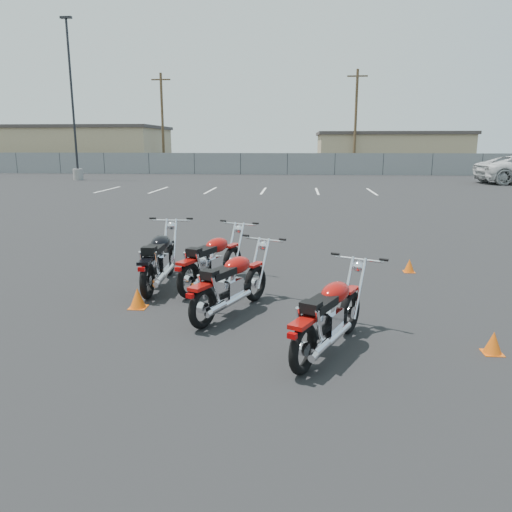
# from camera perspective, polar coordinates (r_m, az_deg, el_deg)

# --- Properties ---
(ground) EXTENTS (120.00, 120.00, 0.00)m
(ground) POSITION_cam_1_polar(r_m,az_deg,el_deg) (8.49, -1.69, -5.15)
(ground) COLOR black
(ground) RESTS_ON ground
(motorcycle_front_red) EXTENTS (1.27, 2.19, 1.09)m
(motorcycle_front_red) POSITION_cam_1_polar(r_m,az_deg,el_deg) (9.20, -5.04, -0.57)
(motorcycle_front_red) COLOR black
(motorcycle_front_red) RESTS_ON ground
(motorcycle_second_black) EXTENTS (0.90, 2.32, 1.13)m
(motorcycle_second_black) POSITION_cam_1_polar(r_m,az_deg,el_deg) (9.39, -11.01, -0.36)
(motorcycle_second_black) COLOR black
(motorcycle_second_black) RESTS_ON ground
(motorcycle_third_red) EXTENTS (1.34, 2.11, 1.07)m
(motorcycle_third_red) POSITION_cam_1_polar(r_m,az_deg,el_deg) (7.74, -2.85, -3.20)
(motorcycle_third_red) COLOR black
(motorcycle_third_red) RESTS_ON ground
(motorcycle_rear_red) EXTENTS (1.36, 2.10, 1.06)m
(motorcycle_rear_red) POSITION_cam_1_polar(r_m,az_deg,el_deg) (6.41, 8.40, -6.77)
(motorcycle_rear_red) COLOR black
(motorcycle_rear_red) RESTS_ON ground
(training_cone_near) EXTENTS (0.23, 0.23, 0.27)m
(training_cone_near) POSITION_cam_1_polar(r_m,az_deg,el_deg) (10.80, 17.12, -1.05)
(training_cone_near) COLOR #DD560B
(training_cone_near) RESTS_ON ground
(training_cone_far) EXTENTS (0.24, 0.24, 0.29)m
(training_cone_far) POSITION_cam_1_polar(r_m,az_deg,el_deg) (7.08, 25.48, -8.93)
(training_cone_far) COLOR #DD560B
(training_cone_far) RESTS_ON ground
(training_cone_extra) EXTENTS (0.28, 0.28, 0.33)m
(training_cone_extra) POSITION_cam_1_polar(r_m,az_deg,el_deg) (8.32, -13.37, -4.69)
(training_cone_extra) COLOR #DD560B
(training_cone_extra) RESTS_ON ground
(light_pole_west) EXTENTS (0.80, 0.70, 11.02)m
(light_pole_west) POSITION_cam_1_polar(r_m,az_deg,el_deg) (38.76, -19.95, 12.49)
(light_pole_west) COLOR gray
(light_pole_west) RESTS_ON ground
(chainlink_fence) EXTENTS (80.06, 0.06, 1.80)m
(chainlink_fence) POSITION_cam_1_polar(r_m,az_deg,el_deg) (43.07, 3.60, 10.47)
(chainlink_fence) COLOR slate
(chainlink_fence) RESTS_ON ground
(tan_building_west) EXTENTS (18.40, 10.40, 4.30)m
(tan_building_west) POSITION_cam_1_polar(r_m,az_deg,el_deg) (55.03, -20.27, 11.53)
(tan_building_west) COLOR tan
(tan_building_west) RESTS_ON ground
(tan_building_east) EXTENTS (14.40, 9.40, 3.70)m
(tan_building_east) POSITION_cam_1_polar(r_m,az_deg,el_deg) (52.81, 14.98, 11.53)
(tan_building_east) COLOR tan
(tan_building_east) RESTS_ON ground
(utility_pole_b) EXTENTS (1.80, 0.24, 9.00)m
(utility_pole_b) POSITION_cam_1_polar(r_m,az_deg,el_deg) (49.77, -10.64, 14.95)
(utility_pole_b) COLOR #473421
(utility_pole_b) RESTS_ON ground
(utility_pole_c) EXTENTS (1.80, 0.24, 9.00)m
(utility_pole_c) POSITION_cam_1_polar(r_m,az_deg,el_deg) (47.34, 11.32, 15.04)
(utility_pole_c) COLOR #473421
(utility_pole_c) RESTS_ON ground
(parking_line_stripes) EXTENTS (15.12, 4.00, 0.01)m
(parking_line_stripes) POSITION_cam_1_polar(r_m,az_deg,el_deg) (28.35, -2.20, 7.48)
(parking_line_stripes) COLOR silver
(parking_line_stripes) RESTS_ON ground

